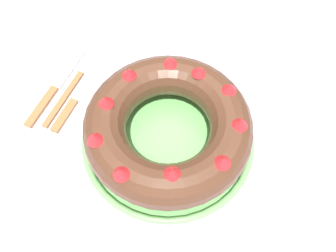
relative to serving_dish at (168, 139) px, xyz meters
The scene contains 8 objects.
ground_plane 0.77m from the serving_dish, 142.79° to the right, with size 8.00×8.00×0.00m, color #4C4742.
dining_table 0.10m from the serving_dish, 142.79° to the right, with size 1.25×1.18×0.75m.
serving_dish is the anchor object (origin of this frame).
bundt_cake 0.05m from the serving_dish, 29.16° to the left, with size 0.29×0.29×0.09m.
fork 0.24m from the serving_dish, 167.52° to the left, with size 0.02×0.20×0.01m.
serving_knife 0.26m from the serving_dish, behind, with size 0.02×0.22×0.01m.
cake_knife 0.21m from the serving_dish, behind, with size 0.02×0.17×0.01m.
napkin 0.25m from the serving_dish, ahead, with size 0.12×0.09×0.00m, color #B2D1B7.
Camera 1 is at (0.12, -0.24, 1.31)m, focal length 35.00 mm.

